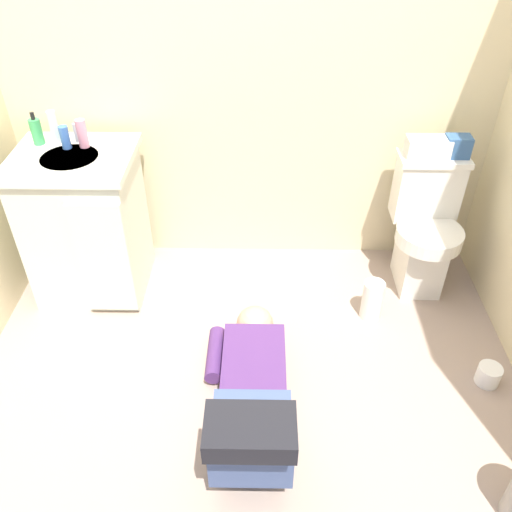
# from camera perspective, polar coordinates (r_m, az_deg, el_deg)

# --- Properties ---
(ground_plane) EXTENTS (3.09, 2.97, 0.04)m
(ground_plane) POSITION_cam_1_polar(r_m,az_deg,el_deg) (2.65, -0.91, -12.54)
(ground_plane) COLOR tan
(wall_back) EXTENTS (2.75, 0.08, 2.40)m
(wall_back) POSITION_cam_1_polar(r_m,az_deg,el_deg) (2.84, -0.53, 21.01)
(wall_back) COLOR beige
(wall_back) RESTS_ON ground_plane
(toilet) EXTENTS (0.36, 0.46, 0.75)m
(toilet) POSITION_cam_1_polar(r_m,az_deg,el_deg) (3.05, 17.60, 2.99)
(toilet) COLOR white
(toilet) RESTS_ON ground_plane
(vanity_cabinet) EXTENTS (0.60, 0.53, 0.82)m
(vanity_cabinet) POSITION_cam_1_polar(r_m,az_deg,el_deg) (2.98, -17.70, 3.34)
(vanity_cabinet) COLOR silver
(vanity_cabinet) RESTS_ON ground_plane
(faucet) EXTENTS (0.02, 0.02, 0.10)m
(faucet) POSITION_cam_1_polar(r_m,az_deg,el_deg) (2.89, -18.72, 12.38)
(faucet) COLOR silver
(faucet) RESTS_ON vanity_cabinet
(person_plumber) EXTENTS (0.39, 1.06, 0.52)m
(person_plumber) POSITION_cam_1_polar(r_m,az_deg,el_deg) (2.32, -0.48, -14.94)
(person_plumber) COLOR #512D6B
(person_plumber) RESTS_ON ground_plane
(tissue_box) EXTENTS (0.22, 0.11, 0.10)m
(tissue_box) POSITION_cam_1_polar(r_m,az_deg,el_deg) (2.90, 17.94, 11.06)
(tissue_box) COLOR silver
(tissue_box) RESTS_ON toilet
(toiletry_bag) EXTENTS (0.12, 0.09, 0.11)m
(toiletry_bag) POSITION_cam_1_polar(r_m,az_deg,el_deg) (2.94, 20.80, 10.94)
(toiletry_bag) COLOR #33598C
(toiletry_bag) RESTS_ON toilet
(soap_dispenser) EXTENTS (0.06, 0.06, 0.17)m
(soap_dispenser) POSITION_cam_1_polar(r_m,az_deg,el_deg) (2.94, -22.48, 12.26)
(soap_dispenser) COLOR #3BA157
(soap_dispenser) RESTS_ON vanity_cabinet
(bottle_clear) EXTENTS (0.04, 0.04, 0.17)m
(bottle_clear) POSITION_cam_1_polar(r_m,az_deg,el_deg) (2.91, -20.86, 12.78)
(bottle_clear) COLOR silver
(bottle_clear) RESTS_ON vanity_cabinet
(bottle_blue) EXTENTS (0.05, 0.05, 0.11)m
(bottle_blue) POSITION_cam_1_polar(r_m,az_deg,el_deg) (2.85, -19.81, 11.88)
(bottle_blue) COLOR #3968BC
(bottle_blue) RESTS_ON vanity_cabinet
(bottle_pink) EXTENTS (0.05, 0.05, 0.14)m
(bottle_pink) POSITION_cam_1_polar(r_m,az_deg,el_deg) (2.83, -18.14, 12.39)
(bottle_pink) COLOR pink
(bottle_pink) RESTS_ON vanity_cabinet
(paper_towel_roll) EXTENTS (0.11, 0.11, 0.23)m
(paper_towel_roll) POSITION_cam_1_polar(r_m,az_deg,el_deg) (2.88, 12.35, -4.64)
(paper_towel_roll) COLOR white
(paper_towel_roll) RESTS_ON ground_plane
(toilet_paper_roll) EXTENTS (0.11, 0.11, 0.10)m
(toilet_paper_roll) POSITION_cam_1_polar(r_m,az_deg,el_deg) (2.78, 23.66, -11.59)
(toilet_paper_roll) COLOR white
(toilet_paper_roll) RESTS_ON ground_plane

